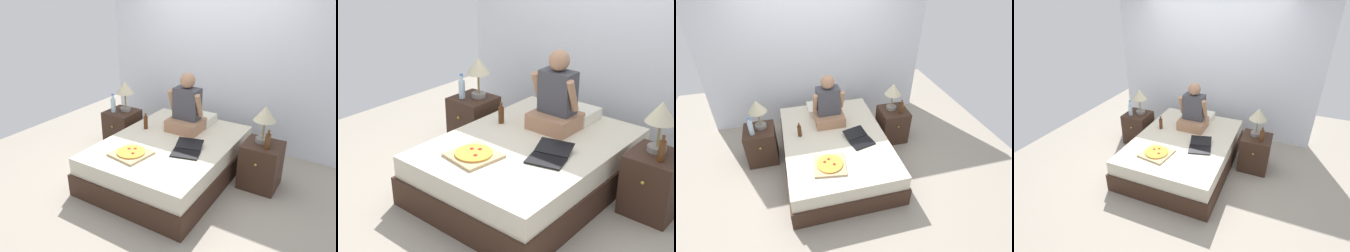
# 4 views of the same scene
# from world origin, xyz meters

# --- Properties ---
(ground_plane) EXTENTS (5.77, 5.77, 0.00)m
(ground_plane) POSITION_xyz_m (0.00, 0.00, 0.00)
(ground_plane) COLOR #9E9384
(wall_back) EXTENTS (3.77, 0.12, 2.50)m
(wall_back) POSITION_xyz_m (0.00, 1.39, 1.25)
(wall_back) COLOR silver
(wall_back) RESTS_ON ground
(bed) EXTENTS (1.50, 2.05, 0.48)m
(bed) POSITION_xyz_m (0.00, 0.00, 0.24)
(bed) COLOR #382319
(bed) RESTS_ON ground
(nightstand_left) EXTENTS (0.44, 0.47, 0.56)m
(nightstand_left) POSITION_xyz_m (-1.07, 0.36, 0.28)
(nightstand_left) COLOR #382319
(nightstand_left) RESTS_ON ground
(lamp_on_left_nightstand) EXTENTS (0.26, 0.26, 0.45)m
(lamp_on_left_nightstand) POSITION_xyz_m (-1.03, 0.41, 0.89)
(lamp_on_left_nightstand) COLOR gray
(lamp_on_left_nightstand) RESTS_ON nightstand_left
(water_bottle) EXTENTS (0.07, 0.07, 0.28)m
(water_bottle) POSITION_xyz_m (-1.15, 0.27, 0.67)
(water_bottle) COLOR silver
(water_bottle) RESTS_ON nightstand_left
(nightstand_right) EXTENTS (0.44, 0.47, 0.56)m
(nightstand_right) POSITION_xyz_m (1.07, 0.36, 0.28)
(nightstand_right) COLOR #382319
(nightstand_right) RESTS_ON ground
(lamp_on_right_nightstand) EXTENTS (0.26, 0.26, 0.45)m
(lamp_on_right_nightstand) POSITION_xyz_m (1.04, 0.41, 0.89)
(lamp_on_right_nightstand) COLOR gray
(lamp_on_right_nightstand) RESTS_ON nightstand_right
(beer_bottle) EXTENTS (0.06, 0.06, 0.23)m
(beer_bottle) POSITION_xyz_m (1.14, 0.26, 0.66)
(beer_bottle) COLOR #512D14
(beer_bottle) RESTS_ON nightstand_right
(pillow) EXTENTS (0.52, 0.34, 0.12)m
(pillow) POSITION_xyz_m (-0.03, 0.75, 0.54)
(pillow) COLOR silver
(pillow) RESTS_ON bed
(person_seated) EXTENTS (0.47, 0.40, 0.78)m
(person_seated) POSITION_xyz_m (-0.00, 0.42, 0.77)
(person_seated) COLOR #A37556
(person_seated) RESTS_ON bed
(laptop) EXTENTS (0.41, 0.48, 0.07)m
(laptop) POSITION_xyz_m (0.33, -0.15, 0.50)
(laptop) COLOR black
(laptop) RESTS_ON bed
(pizza_box) EXTENTS (0.45, 0.45, 0.05)m
(pizza_box) POSITION_xyz_m (-0.19, -0.55, 0.50)
(pizza_box) COLOR tan
(pizza_box) RESTS_ON bed
(beer_bottle_on_bed) EXTENTS (0.06, 0.06, 0.22)m
(beer_bottle_on_bed) POSITION_xyz_m (-0.49, 0.16, 0.57)
(beer_bottle_on_bed) COLOR #4C2811
(beer_bottle_on_bed) RESTS_ON bed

